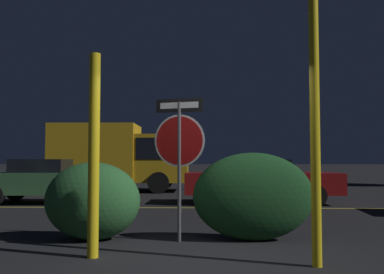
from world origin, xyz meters
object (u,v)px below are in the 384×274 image
at_px(hedge_bush_2, 93,201).
at_px(delivery_truck, 123,155).
at_px(hedge_bush_3, 253,196).
at_px(passing_car_2, 45,180).
at_px(yellow_pole_right, 315,127).
at_px(yellow_pole_left, 94,154).
at_px(street_lamp, 315,59).
at_px(stop_sign, 179,141).
at_px(passing_car_3, 261,181).

height_order(hedge_bush_2, delivery_truck, delivery_truck).
height_order(hedge_bush_3, passing_car_2, hedge_bush_3).
bearing_deg(yellow_pole_right, yellow_pole_left, 172.19).
xyz_separation_m(hedge_bush_3, street_lamp, (3.70, 10.39, 4.73)).
height_order(delivery_truck, street_lamp, street_lamp).
bearing_deg(stop_sign, passing_car_2, 140.79).
bearing_deg(yellow_pole_right, hedge_bush_3, 109.75).
distance_m(delivery_truck, street_lamp, 8.90).
xyz_separation_m(stop_sign, street_lamp, (4.89, 10.49, 3.84)).
bearing_deg(hedge_bush_2, yellow_pole_left, -74.61).
distance_m(yellow_pole_left, street_lamp, 13.72).
bearing_deg(delivery_truck, yellow_pole_left, 8.33).
xyz_separation_m(hedge_bush_3, passing_car_3, (0.89, 6.00, -0.03)).
relative_size(stop_sign, yellow_pole_right, 0.67).
relative_size(hedge_bush_3, passing_car_3, 0.42).
distance_m(yellow_pole_right, delivery_truck, 13.43).
relative_size(stop_sign, yellow_pole_left, 0.83).
height_order(yellow_pole_right, passing_car_2, yellow_pole_right).
distance_m(stop_sign, passing_car_3, 6.51).
height_order(passing_car_2, passing_car_3, passing_car_2).
bearing_deg(passing_car_3, hedge_bush_3, -8.29).
bearing_deg(yellow_pole_left, hedge_bush_3, 29.06).
bearing_deg(yellow_pole_left, delivery_truck, 99.39).
xyz_separation_m(yellow_pole_left, passing_car_3, (3.17, 7.27, -0.70)).
xyz_separation_m(stop_sign, hedge_bush_3, (1.19, 0.10, -0.89)).
distance_m(passing_car_2, street_lamp, 11.43).
height_order(yellow_pole_right, hedge_bush_2, yellow_pole_right).
xyz_separation_m(yellow_pole_right, hedge_bush_2, (-3.22, 1.64, -1.08)).
height_order(stop_sign, street_lamp, street_lamp).
bearing_deg(hedge_bush_2, passing_car_3, 59.80).
bearing_deg(hedge_bush_2, street_lamp, 58.75).
bearing_deg(stop_sign, passing_car_3, 85.21).
bearing_deg(hedge_bush_3, delivery_truck, 111.54).
relative_size(hedge_bush_2, passing_car_2, 0.39).
distance_m(passing_car_3, delivery_truck, 7.14).
xyz_separation_m(yellow_pole_right, street_lamp, (3.10, 12.05, 3.73)).
height_order(yellow_pole_right, delivery_truck, yellow_pole_right).
relative_size(yellow_pole_right, passing_car_3, 0.73).
height_order(hedge_bush_2, hedge_bush_3, hedge_bush_3).
height_order(yellow_pole_right, street_lamp, street_lamp).
height_order(hedge_bush_3, delivery_truck, delivery_truck).
bearing_deg(yellow_pole_right, passing_car_2, 129.67).
distance_m(hedge_bush_2, street_lamp, 13.10).
xyz_separation_m(hedge_bush_2, passing_car_3, (3.51, 6.03, 0.05)).
height_order(hedge_bush_3, street_lamp, street_lamp).
height_order(hedge_bush_2, street_lamp, street_lamp).
bearing_deg(delivery_truck, hedge_bush_3, 20.47).
bearing_deg(hedge_bush_3, passing_car_3, 81.60).
relative_size(hedge_bush_2, passing_car_3, 0.33).
distance_m(stop_sign, hedge_bush_2, 1.73).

